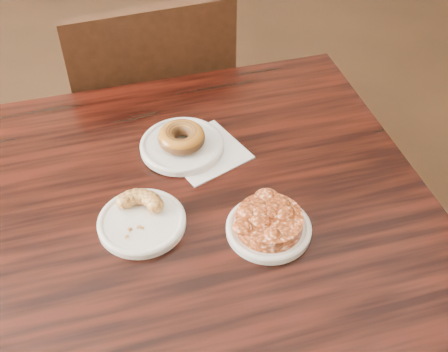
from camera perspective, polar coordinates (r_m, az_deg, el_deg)
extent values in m
plane|color=black|center=(1.79, 2.50, -14.52)|extent=(5.00, 5.00, 0.00)
cube|color=black|center=(1.36, -1.40, -13.59)|extent=(0.93, 0.93, 0.75)
cube|color=white|center=(1.16, -1.93, 2.47)|extent=(0.20, 0.20, 0.00)
cylinder|color=white|center=(1.17, -4.28, 3.08)|extent=(0.17, 0.17, 0.01)
cylinder|color=white|center=(1.03, -8.34, -4.70)|extent=(0.16, 0.16, 0.01)
cylinder|color=white|center=(1.01, 4.55, -5.38)|extent=(0.15, 0.15, 0.01)
torus|color=#965C15|center=(1.15, -4.34, 3.94)|extent=(0.10, 0.10, 0.03)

